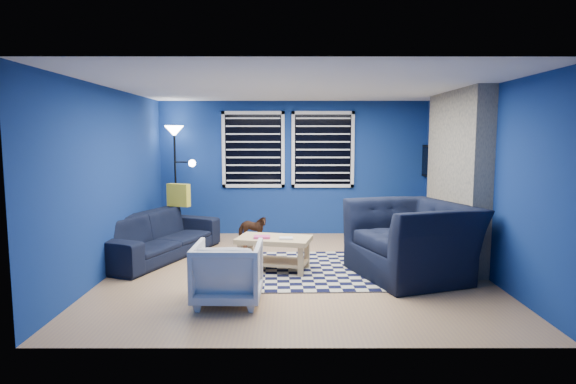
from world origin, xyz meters
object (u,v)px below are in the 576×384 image
(armchair_bent, at_px, (228,272))
(armchair_big, at_px, (412,240))
(coffee_table, at_px, (274,247))
(cabinet, at_px, (396,223))
(tv, at_px, (431,162))
(rocking_horse, at_px, (252,229))
(sofa, at_px, (158,236))
(floor_lamp, at_px, (176,146))

(armchair_bent, bearing_deg, armchair_big, -155.52)
(coffee_table, distance_m, cabinet, 3.05)
(tv, xyz_separation_m, armchair_big, (-0.91, -2.32, -0.91))
(armchair_bent, xyz_separation_m, coffee_table, (0.48, 1.27, -0.00))
(tv, height_order, armchair_bent, tv)
(armchair_bent, height_order, cabinet, armchair_bent)
(armchair_bent, height_order, rocking_horse, armchair_bent)
(rocking_horse, bearing_deg, coffee_table, -151.94)
(rocking_horse, relative_size, coffee_table, 0.48)
(sofa, distance_m, floor_lamp, 1.99)
(tv, xyz_separation_m, armchair_bent, (-3.22, -3.32, -1.06))
(armchair_big, height_order, floor_lamp, floor_lamp)
(armchair_big, height_order, rocking_horse, armchair_big)
(coffee_table, bearing_deg, armchair_bent, -110.76)
(sofa, xyz_separation_m, coffee_table, (1.80, -0.74, 0.00))
(floor_lamp, bearing_deg, coffee_table, -50.57)
(cabinet, relative_size, floor_lamp, 0.33)
(armchair_bent, bearing_deg, floor_lamp, -67.81)
(tv, bearing_deg, coffee_table, -143.12)
(cabinet, bearing_deg, rocking_horse, -168.35)
(cabinet, bearing_deg, coffee_table, -136.88)
(tv, distance_m, coffee_table, 3.59)
(armchair_big, bearing_deg, coffee_table, -117.13)
(rocking_horse, distance_m, floor_lamp, 2.09)
(armchair_big, distance_m, floor_lamp, 4.58)
(tv, bearing_deg, cabinet, 171.07)
(floor_lamp, bearing_deg, tv, -2.14)
(floor_lamp, bearing_deg, rocking_horse, -26.01)
(sofa, bearing_deg, tv, -52.86)
(coffee_table, relative_size, floor_lamp, 0.54)
(coffee_table, bearing_deg, floor_lamp, 129.43)
(tv, height_order, floor_lamp, floor_lamp)
(armchair_big, relative_size, armchair_bent, 1.99)
(tv, xyz_separation_m, sofa, (-4.55, -1.31, -1.06))
(armchair_bent, xyz_separation_m, rocking_horse, (0.07, 2.80, -0.05))
(armchair_bent, height_order, floor_lamp, floor_lamp)
(armchair_bent, distance_m, floor_lamp, 3.97)
(armchair_big, distance_m, coffee_table, 1.85)
(rocking_horse, relative_size, floor_lamp, 0.26)
(tv, bearing_deg, armchair_big, -111.47)
(coffee_table, distance_m, floor_lamp, 3.18)
(armchair_big, relative_size, coffee_table, 1.38)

